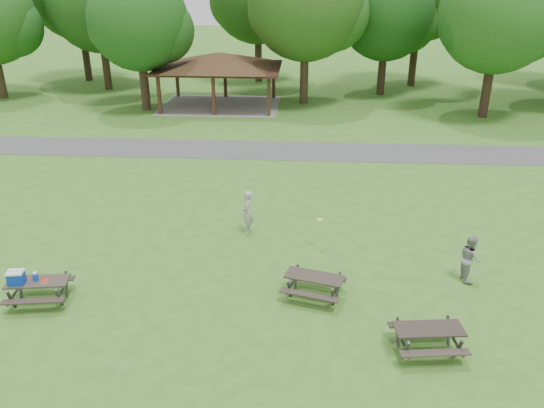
{
  "coord_description": "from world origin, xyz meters",
  "views": [
    {
      "loc": [
        2.11,
        -13.62,
        9.26
      ],
      "look_at": [
        1.0,
        4.0,
        1.3
      ],
      "focal_mm": 35.0,
      "sensor_mm": 36.0,
      "label": 1
    }
  ],
  "objects_px": {
    "picnic_table_near": "(31,283)",
    "frisbee_thrower": "(247,212)",
    "picnic_table_middle": "(314,281)",
    "frisbee_catcher": "(470,258)"
  },
  "relations": [
    {
      "from": "picnic_table_near",
      "to": "frisbee_thrower",
      "type": "xyz_separation_m",
      "value": [
        5.9,
        5.02,
        0.13
      ]
    },
    {
      "from": "picnic_table_middle",
      "to": "frisbee_thrower",
      "type": "height_order",
      "value": "frisbee_thrower"
    },
    {
      "from": "picnic_table_middle",
      "to": "frisbee_catcher",
      "type": "relative_size",
      "value": 1.32
    },
    {
      "from": "frisbee_catcher",
      "to": "picnic_table_middle",
      "type": "bearing_deg",
      "value": 96.93
    },
    {
      "from": "picnic_table_near",
      "to": "frisbee_thrower",
      "type": "relative_size",
      "value": 1.16
    },
    {
      "from": "picnic_table_middle",
      "to": "frisbee_catcher",
      "type": "xyz_separation_m",
      "value": [
        4.94,
        1.3,
        0.22
      ]
    },
    {
      "from": "picnic_table_near",
      "to": "frisbee_catcher",
      "type": "xyz_separation_m",
      "value": [
        13.3,
        2.15,
        0.08
      ]
    },
    {
      "from": "frisbee_thrower",
      "to": "picnic_table_near",
      "type": "bearing_deg",
      "value": -51.32
    },
    {
      "from": "picnic_table_near",
      "to": "picnic_table_middle",
      "type": "xyz_separation_m",
      "value": [
        8.36,
        0.85,
        -0.15
      ]
    },
    {
      "from": "picnic_table_middle",
      "to": "frisbee_catcher",
      "type": "height_order",
      "value": "frisbee_catcher"
    }
  ]
}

